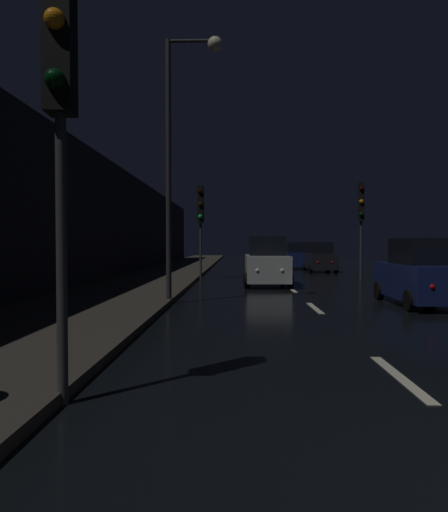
% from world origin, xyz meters
% --- Properties ---
extents(ground, '(25.09, 84.00, 0.02)m').
position_xyz_m(ground, '(0.00, 24.50, -0.01)').
color(ground, black).
extents(sidewalk_left, '(4.40, 84.00, 0.15)m').
position_xyz_m(sidewalk_left, '(-6.35, 24.50, 0.07)').
color(sidewalk_left, '#38332B').
rests_on(sidewalk_left, ground).
extents(building_facade_left, '(0.80, 63.00, 6.02)m').
position_xyz_m(building_facade_left, '(-8.95, 21.00, 3.01)').
color(building_facade_left, black).
rests_on(building_facade_left, ground).
extents(lane_centerline, '(0.16, 26.46, 0.01)m').
position_xyz_m(lane_centerline, '(0.00, 14.70, 0.01)').
color(lane_centerline, beige).
rests_on(lane_centerline, ground).
extents(traffic_light_near_left, '(0.33, 0.47, 5.14)m').
position_xyz_m(traffic_light_near_left, '(-4.15, 1.81, 3.75)').
color(traffic_light_near_left, '#38383A').
rests_on(traffic_light_near_left, ground).
extents(traffic_light_far_left, '(0.32, 0.47, 4.79)m').
position_xyz_m(traffic_light_far_left, '(-4.05, 20.49, 3.47)').
color(traffic_light_far_left, '#38383A').
rests_on(traffic_light_far_left, ground).
extents(traffic_light_far_right, '(0.37, 0.48, 4.87)m').
position_xyz_m(traffic_light_far_right, '(4.04, 20.17, 3.54)').
color(traffic_light_far_right, '#38383A').
rests_on(traffic_light_far_right, ground).
extents(streetlamp_overhead, '(1.70, 0.44, 7.97)m').
position_xyz_m(streetlamp_overhead, '(-3.82, 10.66, 5.21)').
color(streetlamp_overhead, '#2D2D30').
rests_on(streetlamp_overhead, ground).
extents(car_approaching_headlights, '(1.96, 4.25, 2.14)m').
position_xyz_m(car_approaching_headlights, '(-0.89, 17.09, 0.98)').
color(car_approaching_headlights, silver).
rests_on(car_approaching_headlights, ground).
extents(car_parked_right_far, '(1.77, 3.83, 1.93)m').
position_xyz_m(car_parked_right_far, '(3.25, 27.20, 0.88)').
color(car_parked_right_far, black).
rests_on(car_parked_right_far, ground).
extents(car_distant_taillights, '(1.78, 3.85, 1.94)m').
position_xyz_m(car_distant_taillights, '(2.19, 31.12, 0.89)').
color(car_distant_taillights, '#141E51').
rests_on(car_distant_taillights, ground).
extents(car_parked_right_near, '(1.81, 3.92, 1.97)m').
position_xyz_m(car_parked_right_near, '(3.25, 10.55, 0.90)').
color(car_parked_right_near, '#141E51').
rests_on(car_parked_right_near, ground).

